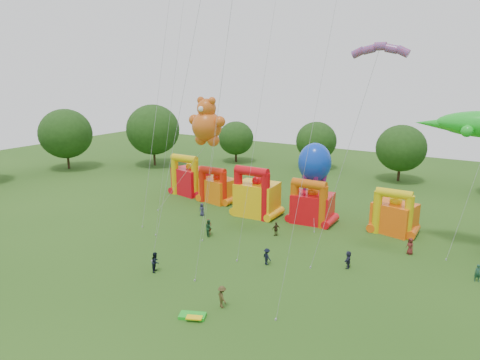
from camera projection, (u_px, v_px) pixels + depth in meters
The scene contains 23 objects.
ground at pixel (136, 319), 32.21m from camera, with size 160.00×160.00×0.00m, color #254D15.
tree_ring at pixel (126, 236), 31.76m from camera, with size 121.09×123.17×12.07m.
bouncy_castle_0 at pixel (190, 179), 64.93m from camera, with size 5.65×4.91×6.24m.
bouncy_castle_1 at pixel (217, 188), 61.21m from camera, with size 5.21×4.52×5.24m.
bouncy_castle_2 at pixel (256, 196), 55.08m from camera, with size 5.36×4.42×6.68m.
bouncy_castle_3 at pixel (312, 205), 52.58m from camera, with size 5.11×4.27×5.67m.
bouncy_castle_4 at pixel (394, 215), 49.19m from camera, with size 5.11×4.46×5.44m.
teddy_bear_kite at pixel (190, 161), 57.51m from camera, with size 7.26×7.77×15.05m.
gecko_kite at pixel (479, 163), 41.42m from camera, with size 12.83×5.84×14.64m.
octopus_kite at pixel (314, 181), 53.17m from camera, with size 4.62×7.68×9.64m.
parafoil_kites at pixel (221, 126), 40.74m from camera, with size 29.86×14.27×31.22m.
diamond_kites at pixel (230, 88), 40.00m from camera, with size 22.05×16.31×37.79m.
folded_kite_bundle at pixel (193, 316), 32.38m from camera, with size 2.23×1.72×0.31m.
spectator_0 at pixel (202, 210), 55.28m from camera, with size 0.81×0.53×1.66m, color #292945.
spectator_1 at pixel (209, 227), 48.87m from camera, with size 0.66×0.44×1.82m, color #5A2119.
spectator_2 at pixel (209, 228), 48.35m from camera, with size 0.94×0.73×1.93m, color #1A4225.
spectator_3 at pixel (267, 257), 41.15m from camera, with size 1.08×0.62×1.67m, color black.
spectator_4 at pixel (276, 229), 48.45m from camera, with size 0.96×0.40×1.64m, color #362715.
spectator_5 at pixel (348, 260), 40.47m from camera, with size 1.58×0.50×1.70m, color #24253C.
spectator_6 at pixel (410, 246), 43.54m from camera, with size 0.84×0.55×1.73m, color maroon.
spectator_7 at pixel (478, 273), 37.84m from camera, with size 0.58×0.38×1.60m, color #1B4532.
spectator_8 at pixel (156, 262), 39.75m from camera, with size 0.92×0.72×1.90m, color black.
spectator_9 at pixel (222, 297), 33.63m from camera, with size 1.18×0.68×1.82m, color #44381B.
Camera 1 is at (21.60, -20.39, 18.07)m, focal length 32.00 mm.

